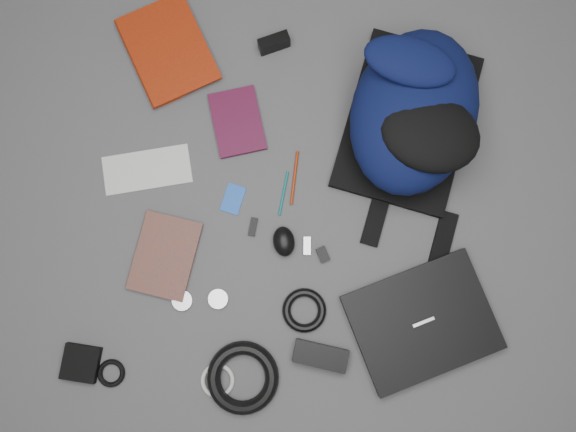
{
  "coord_description": "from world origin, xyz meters",
  "views": [
    {
      "loc": [
        -0.0,
        -0.2,
        1.57
      ],
      "look_at": [
        0.0,
        0.0,
        0.02
      ],
      "focal_mm": 35.0,
      "sensor_mm": 36.0,
      "label": 1
    }
  ],
  "objects_px": {
    "pouch": "(81,363)",
    "comic_book": "(136,249)",
    "laptop": "(422,322)",
    "power_brick": "(321,356)",
    "dvd_case": "(237,122)",
    "textbook_red": "(134,65)",
    "mouse": "(284,241)",
    "compact_camera": "(274,43)",
    "backpack": "(414,112)"
  },
  "relations": [
    {
      "from": "comic_book",
      "to": "dvd_case",
      "type": "bearing_deg",
      "value": 66.53
    },
    {
      "from": "laptop",
      "to": "compact_camera",
      "type": "bearing_deg",
      "value": 95.85
    },
    {
      "from": "dvd_case",
      "to": "compact_camera",
      "type": "distance_m",
      "value": 0.25
    },
    {
      "from": "comic_book",
      "to": "power_brick",
      "type": "distance_m",
      "value": 0.59
    },
    {
      "from": "pouch",
      "to": "comic_book",
      "type": "bearing_deg",
      "value": 65.79
    },
    {
      "from": "compact_camera",
      "to": "power_brick",
      "type": "distance_m",
      "value": 0.89
    },
    {
      "from": "laptop",
      "to": "dvd_case",
      "type": "bearing_deg",
      "value": 110.92
    },
    {
      "from": "textbook_red",
      "to": "laptop",
      "type": "bearing_deg",
      "value": -66.98
    },
    {
      "from": "comic_book",
      "to": "pouch",
      "type": "xyz_separation_m",
      "value": [
        -0.14,
        -0.31,
        0.0
      ]
    },
    {
      "from": "comic_book",
      "to": "power_brick",
      "type": "bearing_deg",
      "value": -15.92
    },
    {
      "from": "laptop",
      "to": "textbook_red",
      "type": "distance_m",
      "value": 1.09
    },
    {
      "from": "textbook_red",
      "to": "power_brick",
      "type": "distance_m",
      "value": 0.98
    },
    {
      "from": "compact_camera",
      "to": "mouse",
      "type": "xyz_separation_m",
      "value": [
        0.03,
        -0.57,
        -0.0
      ]
    },
    {
      "from": "mouse",
      "to": "comic_book",
      "type": "bearing_deg",
      "value": 174.35
    },
    {
      "from": "laptop",
      "to": "pouch",
      "type": "relative_size",
      "value": 3.85
    },
    {
      "from": "power_brick",
      "to": "laptop",
      "type": "bearing_deg",
      "value": 30.99
    },
    {
      "from": "dvd_case",
      "to": "comic_book",
      "type": "bearing_deg",
      "value": -139.37
    },
    {
      "from": "laptop",
      "to": "mouse",
      "type": "height_order",
      "value": "mouse"
    },
    {
      "from": "laptop",
      "to": "dvd_case",
      "type": "relative_size",
      "value": 1.92
    },
    {
      "from": "compact_camera",
      "to": "comic_book",
      "type": "bearing_deg",
      "value": -142.44
    },
    {
      "from": "compact_camera",
      "to": "pouch",
      "type": "xyz_separation_m",
      "value": [
        -0.52,
        -0.9,
        -0.01
      ]
    },
    {
      "from": "comic_book",
      "to": "dvd_case",
      "type": "xyz_separation_m",
      "value": [
        0.28,
        0.36,
        -0.0
      ]
    },
    {
      "from": "backpack",
      "to": "mouse",
      "type": "xyz_separation_m",
      "value": [
        -0.35,
        -0.34,
        -0.09
      ]
    },
    {
      "from": "comic_book",
      "to": "mouse",
      "type": "height_order",
      "value": "mouse"
    },
    {
      "from": "textbook_red",
      "to": "mouse",
      "type": "bearing_deg",
      "value": -74.59
    },
    {
      "from": "textbook_red",
      "to": "mouse",
      "type": "relative_size",
      "value": 3.47
    },
    {
      "from": "backpack",
      "to": "pouch",
      "type": "bearing_deg",
      "value": -126.93
    },
    {
      "from": "dvd_case",
      "to": "power_brick",
      "type": "xyz_separation_m",
      "value": [
        0.23,
        -0.65,
        0.01
      ]
    },
    {
      "from": "textbook_red",
      "to": "pouch",
      "type": "bearing_deg",
      "value": -122.68
    },
    {
      "from": "backpack",
      "to": "textbook_red",
      "type": "relative_size",
      "value": 1.79
    },
    {
      "from": "backpack",
      "to": "laptop",
      "type": "height_order",
      "value": "backpack"
    },
    {
      "from": "textbook_red",
      "to": "pouch",
      "type": "distance_m",
      "value": 0.85
    },
    {
      "from": "laptop",
      "to": "power_brick",
      "type": "height_order",
      "value": "same"
    },
    {
      "from": "comic_book",
      "to": "mouse",
      "type": "xyz_separation_m",
      "value": [
        0.41,
        0.02,
        0.01
      ]
    },
    {
      "from": "compact_camera",
      "to": "mouse",
      "type": "relative_size",
      "value": 1.08
    },
    {
      "from": "dvd_case",
      "to": "compact_camera",
      "type": "relative_size",
      "value": 2.12
    },
    {
      "from": "laptop",
      "to": "mouse",
      "type": "distance_m",
      "value": 0.43
    },
    {
      "from": "laptop",
      "to": "pouch",
      "type": "bearing_deg",
      "value": 165.6
    },
    {
      "from": "backpack",
      "to": "laptop",
      "type": "distance_m",
      "value": 0.57
    },
    {
      "from": "power_brick",
      "to": "textbook_red",
      "type": "bearing_deg",
      "value": 135.88
    },
    {
      "from": "backpack",
      "to": "dvd_case",
      "type": "height_order",
      "value": "backpack"
    },
    {
      "from": "textbook_red",
      "to": "backpack",
      "type": "bearing_deg",
      "value": -37.12
    },
    {
      "from": "mouse",
      "to": "pouch",
      "type": "distance_m",
      "value": 0.64
    },
    {
      "from": "laptop",
      "to": "power_brick",
      "type": "distance_m",
      "value": 0.29
    },
    {
      "from": "laptop",
      "to": "pouch",
      "type": "distance_m",
      "value": 0.93
    },
    {
      "from": "backpack",
      "to": "dvd_case",
      "type": "bearing_deg",
      "value": -163.97
    },
    {
      "from": "comic_book",
      "to": "pouch",
      "type": "height_order",
      "value": "pouch"
    },
    {
      "from": "dvd_case",
      "to": "compact_camera",
      "type": "xyz_separation_m",
      "value": [
        0.11,
        0.23,
        0.02
      ]
    },
    {
      "from": "backpack",
      "to": "power_brick",
      "type": "bearing_deg",
      "value": -94.76
    },
    {
      "from": "textbook_red",
      "to": "power_brick",
      "type": "xyz_separation_m",
      "value": [
        0.53,
        -0.82,
        0.0
      ]
    }
  ]
}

